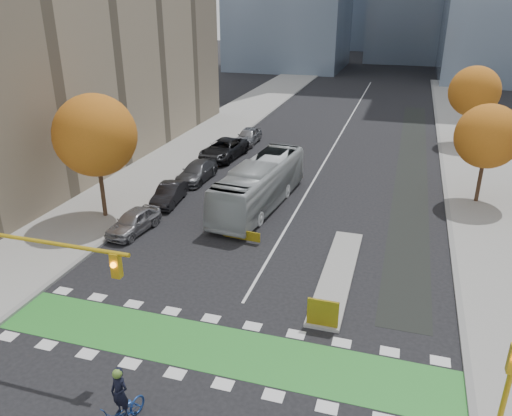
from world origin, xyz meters
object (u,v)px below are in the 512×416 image
Objects in this scene: traffic_signal_east at (509,382)px; parked_car_c at (197,172)px; tree_west at (95,135)px; traffic_signal_west at (8,260)px; parked_car_e at (248,136)px; cyclist at (122,408)px; parked_car_a at (134,221)px; tree_east_near at (488,136)px; bus at (260,184)px; hazard_board at (323,313)px; tree_east_far at (474,92)px; parked_car_b at (169,194)px; parked_car_d at (224,149)px.

traffic_signal_east is 0.82× the size of parked_car_c.
tree_west is 1.64× the size of parked_car_c.
traffic_signal_west reaches higher than parked_car_e.
cyclist reaches higher than parked_car_a.
bus is (-14.67, -5.14, -3.24)m from tree_east_near.
tree_west reaches higher than traffic_signal_east.
hazard_board is 0.57× the size of cyclist.
tree_east_far is 26.27m from bus.
bus is at bearing 51.45° from parked_car_a.
cyclist is at bearing -74.07° from parked_car_b.
traffic_signal_east is 28.77m from parked_car_c.
tree_east_far is 0.90× the size of traffic_signal_west.
traffic_signal_east is 33.54m from parked_car_d.
parked_car_c reaches higher than parked_car_b.
parked_car_e is (-6.82, 35.30, -0.04)m from cyclist.
parked_car_e is (-12.35, 27.80, -0.01)m from hazard_board.
parked_car_a is at bearing -92.43° from parked_car_e.
tree_east_near is at bearing 11.41° from parked_car_b.
tree_east_far is at bearing 88.21° from tree_east_near.
tree_east_far is 28.06m from parked_car_c.
parked_car_b is 0.69× the size of parked_car_d.
traffic_signal_east is 0.89× the size of parked_car_e.
parked_car_e is at bearing 113.96° from hazard_board.
tree_east_near is 24.28m from parked_car_a.
traffic_signal_east reaches higher than parked_car_c.
cyclist is 0.59× the size of parked_car_b.
parked_car_d reaches higher than parked_car_a.
traffic_signal_east is 0.97× the size of parked_car_a.
traffic_signal_east is at bearing -49.24° from parked_car_d.
traffic_signal_west is 11.59m from parked_car_a.
tree_east_far reaches higher than parked_car_d.
tree_east_far is 43.61m from traffic_signal_west.
tree_east_far is at bearing 40.57° from parked_car_b.
parked_car_c is at bearing -176.04° from tree_east_near.
hazard_board is 0.33× the size of parked_car_b.
tree_west is 35.73m from tree_east_far.
traffic_signal_east is at bearing -47.49° from bus.
parked_car_b is (-13.00, 11.35, -0.10)m from hazard_board.
parked_car_a is at bearing 130.83° from cyclist.
traffic_signal_west is at bearing -85.66° from parked_car_c.
parked_car_a is at bearing -128.07° from tree_east_far.
tree_east_far reaches higher than hazard_board.
hazard_board is 0.12× the size of bus.
tree_west is 25.90m from traffic_signal_east.
cyclist reaches higher than parked_car_d.
hazard_board reaches higher than parked_car_a.
parked_car_c is (-13.00, 16.35, -0.07)m from hazard_board.
cyclist reaches higher than parked_car_b.
tree_east_far is at bearing 59.67° from bus.
parked_car_b is at bearing -92.95° from parked_car_e.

